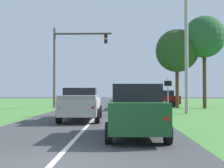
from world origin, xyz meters
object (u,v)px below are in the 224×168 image
crossing_suv_far (158,98)px  utility_pole_right (187,55)px  traffic_light (68,56)px  extra_tree_1 (204,37)px  red_suv_near (136,109)px  keep_moving_sign (168,92)px  oak_tree_right (177,51)px  pickup_truck_lead (81,104)px

crossing_suv_far → utility_pole_right: size_ratio=0.52×
traffic_light → extra_tree_1: (13.68, -1.10, 1.71)m
crossing_suv_far → extra_tree_1: size_ratio=0.51×
red_suv_near → keep_moving_sign: (2.81, 9.75, 0.63)m
oak_tree_right → crossing_suv_far: bearing=132.0°
pickup_truck_lead → extra_tree_1: bearing=48.0°
crossing_suv_far → oak_tree_right: bearing=-48.0°
pickup_truck_lead → oak_tree_right: oak_tree_right is taller
red_suv_near → pickup_truck_lead: red_suv_near is taller
red_suv_near → extra_tree_1: bearing=66.5°
traffic_light → oak_tree_right: 11.16m
keep_moving_sign → extra_tree_1: extra_tree_1 is taller
traffic_light → keep_moving_sign: size_ratio=3.15×
red_suv_near → utility_pole_right: bearing=68.2°
keep_moving_sign → utility_pole_right: 3.54m
keep_moving_sign → utility_pole_right: bearing=40.3°
pickup_truck_lead → utility_pole_right: utility_pole_right is taller
crossing_suv_far → utility_pole_right: (0.97, -9.15, 3.55)m
oak_tree_right → red_suv_near: bearing=-105.7°
pickup_truck_lead → utility_pole_right: (7.34, 5.17, 3.49)m
oak_tree_right → extra_tree_1: size_ratio=0.87×
pickup_truck_lead → keep_moving_sign: (5.69, 3.77, 0.69)m
red_suv_near → keep_moving_sign: size_ratio=1.70×
oak_tree_right → extra_tree_1: bearing=-15.8°
pickup_truck_lead → oak_tree_right: size_ratio=0.66×
pickup_truck_lead → crossing_suv_far: size_ratio=1.12×
pickup_truck_lead → oak_tree_right: 15.58m
extra_tree_1 → crossing_suv_far: bearing=148.5°
pickup_truck_lead → keep_moving_sign: bearing=33.5°
pickup_truck_lead → traffic_light: (-3.09, 12.83, 4.31)m
keep_moving_sign → crossing_suv_far: keep_moving_sign is taller
oak_tree_right → extra_tree_1: extra_tree_1 is taller
keep_moving_sign → oak_tree_right: bearing=74.8°
traffic_light → oak_tree_right: bearing=-2.0°
pickup_truck_lead → traffic_light: size_ratio=0.63×
utility_pole_right → extra_tree_1: bearing=63.7°
red_suv_near → traffic_light: size_ratio=0.54×
utility_pole_right → extra_tree_1: size_ratio=0.98×
red_suv_near → crossing_suv_far: size_ratio=0.95×
crossing_suv_far → extra_tree_1: (4.21, -2.58, 6.07)m
crossing_suv_far → keep_moving_sign: bearing=-93.7°
traffic_light → keep_moving_sign: (8.78, -9.06, -3.63)m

